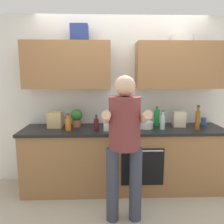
{
  "coord_description": "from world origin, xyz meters",
  "views": [
    {
      "loc": [
        -0.28,
        -3.05,
        1.66
      ],
      "look_at": [
        -0.17,
        -0.1,
        1.15
      ],
      "focal_mm": 35.8,
      "sensor_mm": 36.0,
      "label": 1
    }
  ],
  "objects_px": {
    "bottle_water": "(163,122)",
    "grocery_bag_bread": "(56,120)",
    "bottle_wine": "(96,124)",
    "potted_herb": "(77,117)",
    "cup_tea": "(203,121)",
    "person_standing": "(125,138)",
    "bottle_syrup": "(198,120)",
    "grocery_bag_rice": "(179,119)",
    "bottle_juice": "(68,124)",
    "grocery_bag_produce": "(113,122)",
    "mixing_bowl": "(145,125)",
    "cup_coffee": "(122,123)",
    "bottle_soda": "(157,117)"
  },
  "relations": [
    {
      "from": "bottle_water",
      "to": "grocery_bag_produce",
      "type": "height_order",
      "value": "bottle_water"
    },
    {
      "from": "bottle_wine",
      "to": "mixing_bowl",
      "type": "relative_size",
      "value": 1.01
    },
    {
      "from": "bottle_water",
      "to": "bottle_syrup",
      "type": "bearing_deg",
      "value": -7.36
    },
    {
      "from": "cup_coffee",
      "to": "bottle_juice",
      "type": "bearing_deg",
      "value": -162.37
    },
    {
      "from": "cup_tea",
      "to": "grocery_bag_bread",
      "type": "xyz_separation_m",
      "value": [
        -2.19,
        -0.06,
        0.05
      ]
    },
    {
      "from": "person_standing",
      "to": "bottle_wine",
      "type": "bearing_deg",
      "value": 118.12
    },
    {
      "from": "cup_coffee",
      "to": "grocery_bag_rice",
      "type": "xyz_separation_m",
      "value": [
        0.83,
        -0.05,
        0.06
      ]
    },
    {
      "from": "person_standing",
      "to": "grocery_bag_bread",
      "type": "bearing_deg",
      "value": 137.49
    },
    {
      "from": "person_standing",
      "to": "grocery_bag_rice",
      "type": "height_order",
      "value": "person_standing"
    },
    {
      "from": "bottle_wine",
      "to": "grocery_bag_produce",
      "type": "relative_size",
      "value": 0.85
    },
    {
      "from": "bottle_syrup",
      "to": "cup_tea",
      "type": "height_order",
      "value": "bottle_syrup"
    },
    {
      "from": "bottle_syrup",
      "to": "grocery_bag_rice",
      "type": "height_order",
      "value": "bottle_syrup"
    },
    {
      "from": "mixing_bowl",
      "to": "grocery_bag_produce",
      "type": "relative_size",
      "value": 0.84
    },
    {
      "from": "grocery_bag_produce",
      "to": "mixing_bowl",
      "type": "bearing_deg",
      "value": 9.0
    },
    {
      "from": "bottle_wine",
      "to": "bottle_syrup",
      "type": "bearing_deg",
      "value": -0.27
    },
    {
      "from": "bottle_wine",
      "to": "bottle_soda",
      "type": "distance_m",
      "value": 0.92
    },
    {
      "from": "bottle_soda",
      "to": "cup_coffee",
      "type": "relative_size",
      "value": 2.96
    },
    {
      "from": "potted_herb",
      "to": "cup_tea",
      "type": "bearing_deg",
      "value": 1.18
    },
    {
      "from": "bottle_juice",
      "to": "grocery_bag_produce",
      "type": "xyz_separation_m",
      "value": [
        0.61,
        0.01,
        0.02
      ]
    },
    {
      "from": "mixing_bowl",
      "to": "grocery_bag_rice",
      "type": "bearing_deg",
      "value": 10.99
    },
    {
      "from": "bottle_juice",
      "to": "bottle_wine",
      "type": "xyz_separation_m",
      "value": [
        0.38,
        -0.03,
        0.0
      ]
    },
    {
      "from": "bottle_juice",
      "to": "bottle_syrup",
      "type": "bearing_deg",
      "value": -1.33
    },
    {
      "from": "mixing_bowl",
      "to": "grocery_bag_rice",
      "type": "distance_m",
      "value": 0.52
    },
    {
      "from": "cup_coffee",
      "to": "mixing_bowl",
      "type": "xyz_separation_m",
      "value": [
        0.32,
        -0.15,
        -0.0
      ]
    },
    {
      "from": "person_standing",
      "to": "cup_coffee",
      "type": "bearing_deg",
      "value": 87.55
    },
    {
      "from": "bottle_syrup",
      "to": "grocery_bag_produce",
      "type": "relative_size",
      "value": 1.33
    },
    {
      "from": "bottle_soda",
      "to": "person_standing",
      "type": "bearing_deg",
      "value": -122.33
    },
    {
      "from": "grocery_bag_rice",
      "to": "bottle_juice",
      "type": "bearing_deg",
      "value": -173.25
    },
    {
      "from": "cup_coffee",
      "to": "bottle_soda",
      "type": "bearing_deg",
      "value": 0.02
    },
    {
      "from": "bottle_juice",
      "to": "bottle_syrup",
      "type": "relative_size",
      "value": 0.67
    },
    {
      "from": "bottle_juice",
      "to": "grocery_bag_produce",
      "type": "relative_size",
      "value": 0.9
    },
    {
      "from": "bottle_water",
      "to": "cup_coffee",
      "type": "xyz_separation_m",
      "value": [
        -0.55,
        0.22,
        -0.05
      ]
    },
    {
      "from": "mixing_bowl",
      "to": "grocery_bag_bread",
      "type": "distance_m",
      "value": 1.28
    },
    {
      "from": "cup_tea",
      "to": "mixing_bowl",
      "type": "xyz_separation_m",
      "value": [
        -0.91,
        -0.17,
        -0.01
      ]
    },
    {
      "from": "bottle_syrup",
      "to": "potted_herb",
      "type": "bearing_deg",
      "value": 171.22
    },
    {
      "from": "person_standing",
      "to": "bottle_syrup",
      "type": "relative_size",
      "value": 4.85
    },
    {
      "from": "cup_tea",
      "to": "grocery_bag_produce",
      "type": "height_order",
      "value": "grocery_bag_produce"
    },
    {
      "from": "bottle_syrup",
      "to": "grocery_bag_rice",
      "type": "bearing_deg",
      "value": 127.92
    },
    {
      "from": "cup_coffee",
      "to": "grocery_bag_rice",
      "type": "relative_size",
      "value": 0.45
    },
    {
      "from": "bottle_wine",
      "to": "potted_herb",
      "type": "relative_size",
      "value": 0.85
    },
    {
      "from": "bottle_water",
      "to": "bottle_wine",
      "type": "bearing_deg",
      "value": -176.64
    },
    {
      "from": "cup_tea",
      "to": "grocery_bag_produce",
      "type": "distance_m",
      "value": 1.39
    },
    {
      "from": "grocery_bag_bread",
      "to": "grocery_bag_rice",
      "type": "distance_m",
      "value": 1.79
    },
    {
      "from": "cup_tea",
      "to": "grocery_bag_produce",
      "type": "bearing_deg",
      "value": -170.0
    },
    {
      "from": "mixing_bowl",
      "to": "bottle_juice",
      "type": "bearing_deg",
      "value": -175.32
    },
    {
      "from": "bottle_water",
      "to": "grocery_bag_bread",
      "type": "relative_size",
      "value": 1.2
    },
    {
      "from": "grocery_bag_produce",
      "to": "bottle_juice",
      "type": "bearing_deg",
      "value": -178.65
    },
    {
      "from": "cup_tea",
      "to": "person_standing",
      "type": "bearing_deg",
      "value": -144.73
    },
    {
      "from": "bottle_syrup",
      "to": "cup_tea",
      "type": "bearing_deg",
      "value": 53.45
    },
    {
      "from": "mixing_bowl",
      "to": "grocery_bag_bread",
      "type": "bearing_deg",
      "value": 175.05
    }
  ]
}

